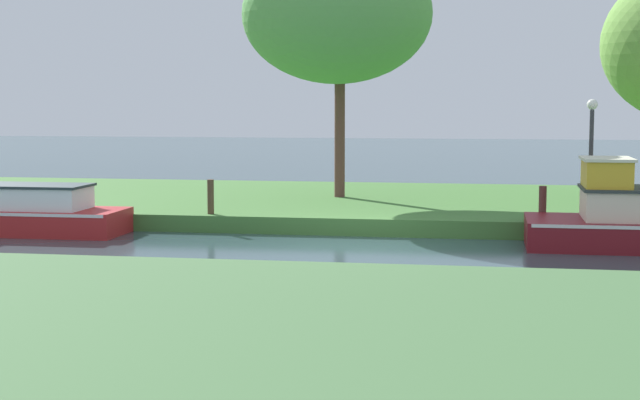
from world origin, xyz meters
TOP-DOWN VIEW (x-y plane):
  - ground_plane at (0.00, 0.00)m, footprint 120.00×120.00m
  - riverbank_far at (0.00, 7.00)m, footprint 72.00×10.00m
  - riverbank_near at (0.00, -9.00)m, footprint 72.00×10.00m
  - willow_tree_left at (-1.39, 6.46)m, footprint 5.13×4.50m
  - lamp_post at (4.97, 3.00)m, footprint 0.24×0.24m
  - mooring_post_near at (-3.77, 2.40)m, footprint 0.16×0.16m
  - mooring_post_far at (3.90, 2.40)m, footprint 0.17×0.17m

SIDE VIEW (x-z plane):
  - ground_plane at x=0.00m, z-range 0.00..0.00m
  - riverbank_far at x=0.00m, z-range 0.00..0.40m
  - riverbank_near at x=0.00m, z-range 0.00..0.40m
  - mooring_post_far at x=3.90m, z-range 0.40..1.18m
  - mooring_post_near at x=-3.77m, z-range 0.40..1.22m
  - lamp_post at x=4.97m, z-range 0.77..3.47m
  - willow_tree_left at x=-1.39m, z-range 1.94..8.80m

